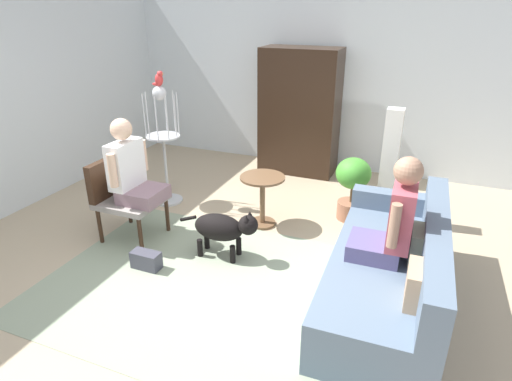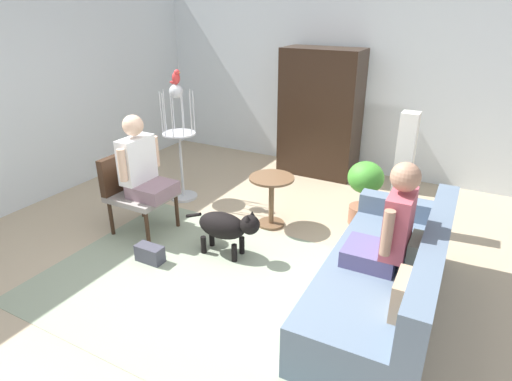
{
  "view_description": "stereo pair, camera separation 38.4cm",
  "coord_description": "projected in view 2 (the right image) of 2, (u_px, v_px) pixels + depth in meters",
  "views": [
    {
      "loc": [
        1.62,
        -3.06,
        2.38
      ],
      "look_at": [
        0.29,
        0.2,
        0.84
      ],
      "focal_mm": 30.32,
      "sensor_mm": 36.0,
      "label": 1
    },
    {
      "loc": [
        1.96,
        -2.9,
        2.38
      ],
      "look_at": [
        0.29,
        0.2,
        0.84
      ],
      "focal_mm": 30.32,
      "sensor_mm": 36.0,
      "label": 2
    }
  ],
  "objects": [
    {
      "name": "dog",
      "position": [
        226.0,
        226.0,
        4.3
      ],
      "size": [
        0.84,
        0.29,
        0.53
      ],
      "color": "black",
      "rests_on": "ground"
    },
    {
      "name": "left_wall",
      "position": [
        19.0,
        96.0,
        5.15
      ],
      "size": [
        0.12,
        7.18,
        2.69
      ],
      "primitive_type": "cube",
      "color": "silver",
      "rests_on": "ground"
    },
    {
      "name": "column_lamp",
      "position": [
        403.0,
        173.0,
        4.71
      ],
      "size": [
        0.2,
        0.2,
        1.34
      ],
      "color": "#4C4742",
      "rests_on": "ground"
    },
    {
      "name": "couch",
      "position": [
        388.0,
        280.0,
        3.52
      ],
      "size": [
        0.92,
        2.11,
        0.81
      ],
      "color": "slate",
      "rests_on": "ground"
    },
    {
      "name": "area_rug",
      "position": [
        216.0,
        285.0,
        3.94
      ],
      "size": [
        3.16,
        2.28,
        0.01
      ],
      "primitive_type": "cube",
      "color": "gray",
      "rests_on": "ground"
    },
    {
      "name": "armoire_cabinet",
      "position": [
        320.0,
        113.0,
        6.21
      ],
      "size": [
        1.11,
        0.56,
        1.81
      ],
      "primitive_type": "cube",
      "color": "black",
      "rests_on": "ground"
    },
    {
      "name": "handbag",
      "position": [
        150.0,
        254.0,
        4.27
      ],
      "size": [
        0.28,
        0.14,
        0.18
      ],
      "primitive_type": "cube",
      "color": "#3F3F4C",
      "rests_on": "ground"
    },
    {
      "name": "potted_plant",
      "position": [
        365.0,
        187.0,
        4.87
      ],
      "size": [
        0.4,
        0.4,
        0.76
      ],
      "color": "#996047",
      "rests_on": "ground"
    },
    {
      "name": "person_on_couch",
      "position": [
        390.0,
        227.0,
        3.32
      ],
      "size": [
        0.5,
        0.54,
        0.89
      ],
      "color": "#554F7E"
    },
    {
      "name": "parrot",
      "position": [
        176.0,
        77.0,
        5.08
      ],
      "size": [
        0.17,
        0.1,
        0.18
      ],
      "color": "red",
      "rests_on": "bird_cage_stand"
    },
    {
      "name": "person_on_armchair",
      "position": [
        142.0,
        165.0,
        4.56
      ],
      "size": [
        0.5,
        0.58,
        0.86
      ],
      "color": "slate"
    },
    {
      "name": "ground_plane",
      "position": [
        220.0,
        272.0,
        4.15
      ],
      "size": [
        7.89,
        7.89,
        0.0
      ],
      "primitive_type": "plane",
      "color": "tan"
    },
    {
      "name": "bird_cage_stand",
      "position": [
        180.0,
        141.0,
        5.4
      ],
      "size": [
        0.41,
        0.41,
        1.48
      ],
      "color": "silver",
      "rests_on": "ground"
    },
    {
      "name": "armchair",
      "position": [
        133.0,
        186.0,
        4.74
      ],
      "size": [
        0.62,
        0.59,
        0.87
      ],
      "color": "#382316",
      "rests_on": "ground"
    },
    {
      "name": "round_end_table",
      "position": [
        271.0,
        194.0,
        4.86
      ],
      "size": [
        0.51,
        0.51,
        0.6
      ],
      "color": "brown",
      "rests_on": "ground"
    },
    {
      "name": "back_wall",
      "position": [
        341.0,
        79.0,
        6.3
      ],
      "size": [
        6.45,
        0.12,
        2.69
      ],
      "primitive_type": "cube",
      "color": "silver",
      "rests_on": "ground"
    }
  ]
}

